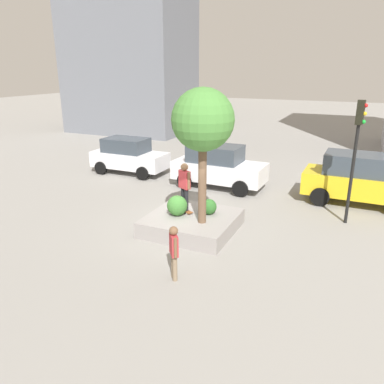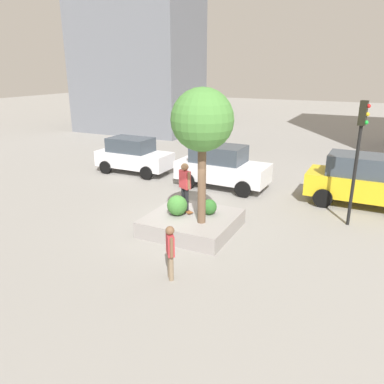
% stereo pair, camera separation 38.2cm
% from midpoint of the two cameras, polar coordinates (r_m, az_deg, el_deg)
% --- Properties ---
extents(ground_plane, '(120.00, 120.00, 0.00)m').
position_cam_midpoint_polar(ground_plane, '(14.24, -0.89, -5.24)').
color(ground_plane, gray).
extents(planter_ledge, '(3.07, 2.99, 0.57)m').
position_cam_midpoint_polar(planter_ledge, '(13.84, 0.79, -4.67)').
color(planter_ledge, gray).
rests_on(planter_ledge, ground).
extents(plaza_tree, '(2.04, 2.04, 4.55)m').
position_cam_midpoint_polar(plaza_tree, '(12.25, 2.47, 10.59)').
color(plaza_tree, brown).
rests_on(plaza_tree, planter_ledge).
extents(boxwood_shrub, '(0.57, 0.57, 0.57)m').
position_cam_midpoint_polar(boxwood_shrub, '(13.78, 3.38, -2.26)').
color(boxwood_shrub, '#2D6628').
rests_on(boxwood_shrub, planter_ledge).
extents(hedge_clump, '(0.74, 0.74, 0.74)m').
position_cam_midpoint_polar(hedge_clump, '(13.66, -1.44, -2.03)').
color(hedge_clump, '#3D7A33').
rests_on(hedge_clump, planter_ledge).
extents(skateboard, '(0.80, 0.58, 0.07)m').
position_cam_midpoint_polar(skateboard, '(14.08, -0.28, -2.76)').
color(skateboard, brown).
rests_on(skateboard, planter_ledge).
extents(skateboarder, '(0.55, 0.40, 1.78)m').
position_cam_midpoint_polar(skateboarder, '(13.74, -0.29, 1.30)').
color(skateboarder, black).
rests_on(skateboarder, skateboard).
extents(sedan_parked, '(4.24, 1.99, 1.97)m').
position_cam_midpoint_polar(sedan_parked, '(21.49, -8.33, 5.51)').
color(sedan_parked, white).
rests_on(sedan_parked, ground).
extents(police_car, '(4.54, 2.21, 2.09)m').
position_cam_midpoint_polar(police_car, '(18.65, 5.05, 3.87)').
color(police_car, white).
rests_on(police_car, ground).
extents(taxi_cab, '(4.74, 2.25, 2.20)m').
position_cam_midpoint_polar(taxi_cab, '(17.71, 25.02, 1.59)').
color(taxi_cab, gold).
rests_on(taxi_cab, ground).
extents(traffic_light_corner, '(0.36, 0.31, 4.61)m').
position_cam_midpoint_polar(traffic_light_corner, '(14.82, 24.57, 6.74)').
color(traffic_light_corner, black).
rests_on(traffic_light_corner, ground).
extents(passerby_with_bag, '(0.41, 0.45, 1.60)m').
position_cam_midpoint_polar(passerby_with_bag, '(10.55, -2.25, -8.57)').
color(passerby_with_bag, '#847056').
rests_on(passerby_with_bag, ground).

